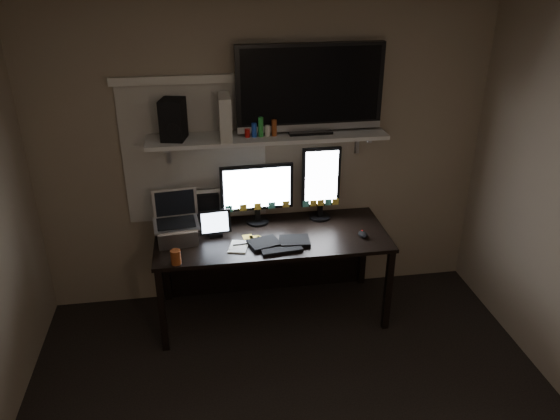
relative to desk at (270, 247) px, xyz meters
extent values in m
plane|color=silver|center=(0.00, -1.55, 1.95)|extent=(3.60, 3.60, 0.00)
plane|color=#7D6C5A|center=(0.00, 0.25, 0.70)|extent=(3.60, 0.00, 3.60)
cube|color=beige|center=(-0.55, 0.24, 0.75)|extent=(1.10, 0.02, 1.10)
cube|color=black|center=(0.00, -0.12, 0.16)|extent=(1.80, 0.75, 0.03)
cube|color=black|center=(0.00, 0.23, -0.20)|extent=(1.80, 0.02, 0.70)
cube|color=black|center=(-0.86, -0.46, -0.20)|extent=(0.05, 0.05, 0.70)
cube|color=black|center=(0.86, -0.46, -0.20)|extent=(0.05, 0.05, 0.70)
cube|color=black|center=(-0.86, 0.21, -0.20)|extent=(0.05, 0.05, 0.70)
cube|color=black|center=(0.86, 0.21, -0.20)|extent=(0.05, 0.05, 0.70)
cube|color=beige|center=(0.00, 0.08, 0.91)|extent=(1.80, 0.35, 0.03)
cube|color=black|center=(-0.08, 0.11, 0.43)|extent=(0.58, 0.09, 0.51)
cube|color=black|center=(0.43, 0.12, 0.49)|extent=(0.31, 0.06, 0.62)
cube|color=black|center=(0.04, -0.27, 0.19)|extent=(0.48, 0.24, 0.03)
ellipsoid|color=black|center=(0.69, -0.26, 0.20)|extent=(0.08, 0.11, 0.04)
cube|color=white|center=(-0.27, -0.28, 0.18)|extent=(0.18, 0.21, 0.01)
cube|color=black|center=(-0.43, -0.06, 0.28)|extent=(0.25, 0.13, 0.21)
cube|color=black|center=(-0.50, 0.16, 0.32)|extent=(0.23, 0.11, 0.29)
cube|color=#A3A3A7|center=(-0.72, -0.12, 0.36)|extent=(0.36, 0.31, 0.38)
cylinder|color=brown|center=(-0.73, -0.44, 0.23)|extent=(0.08, 0.08, 0.11)
cube|color=black|center=(0.32, 0.10, 1.26)|extent=(1.10, 0.21, 0.66)
cube|color=beige|center=(-0.32, 0.05, 1.09)|extent=(0.09, 0.27, 0.32)
cube|color=black|center=(-0.69, 0.07, 1.07)|extent=(0.20, 0.23, 0.30)
camera|label=1|loc=(-0.51, -3.83, 2.18)|focal=35.00mm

